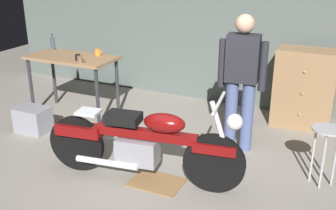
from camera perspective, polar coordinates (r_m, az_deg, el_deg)
The scene contains 13 objects.
ground_plane at distance 4.42m, azimuth -3.80°, elevation -10.91°, with size 12.00×12.00×0.00m, color gray.
back_wall at distance 6.39m, azimuth 8.19°, elevation 13.78°, with size 8.00×0.12×3.10m, color #56605B.
workbench at distance 6.06m, azimuth -13.41°, elevation 5.68°, with size 1.30×0.64×0.90m.
motorcycle at distance 4.25m, azimuth -3.53°, elevation -5.29°, with size 2.18×0.68×1.00m.
person_standing at distance 4.86m, azimuth 10.35°, elevation 3.83°, with size 0.57×0.26×1.67m.
shop_stool at distance 4.47m, azimuth 21.47°, elevation -4.75°, with size 0.32×0.32×0.64m.
wooden_dresser at distance 5.87m, azimuth 18.71°, elevation 2.22°, with size 0.80×0.47×1.10m.
drip_tray at distance 4.41m, azimuth -1.60°, elevation -10.84°, with size 0.56×0.40×0.01m, color olive.
storage_bin at distance 5.82m, azimuth -18.54°, elevation -1.96°, with size 0.44×0.32×0.34m, color gray.
mug_brown_stoneware at distance 5.64m, azimuth -12.33°, elevation 6.31°, with size 0.10×0.07×0.09m.
mug_black_matte at distance 5.78m, azimuth -12.61°, elevation 6.60°, with size 0.11×0.08×0.09m.
mug_orange_travel at distance 6.00m, azimuth -9.89°, elevation 7.36°, with size 0.12×0.09×0.09m.
bottle at distance 6.51m, azimuth -15.98°, elevation 8.38°, with size 0.06×0.06×0.24m.
Camera 1 is at (1.83, -3.28, 2.33)m, focal length 43.11 mm.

